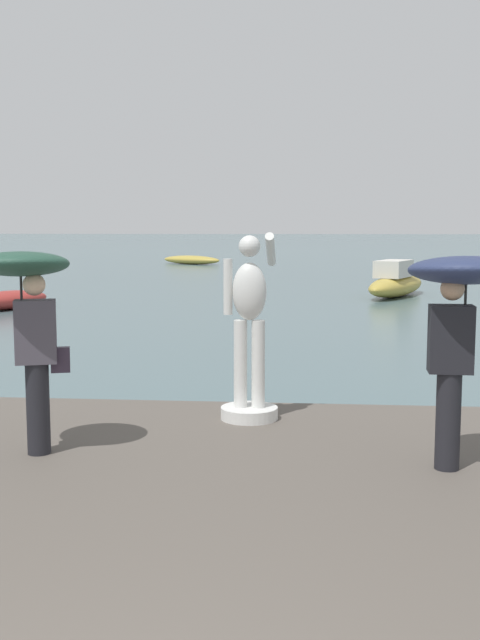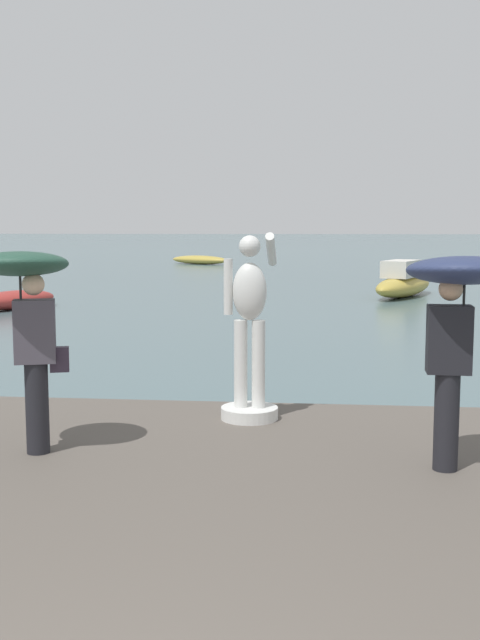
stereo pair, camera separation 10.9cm
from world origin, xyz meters
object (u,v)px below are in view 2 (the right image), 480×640
(statue_white_figure, at_px, (250,340))
(boat_rightward, at_px, (200,260))
(onlooker_left, at_px, (26,299))
(boat_far, at_px, (14,300))
(onlooker_right, at_px, (460,299))
(boat_near, at_px, (403,283))

(statue_white_figure, xyz_separation_m, boat_rightward, (-7.20, 43.00, -1.01))
(onlooker_left, height_order, boat_rightward, onlooker_left)
(onlooker_left, xyz_separation_m, boat_far, (-6.65, 16.04, -1.60))
(statue_white_figure, relative_size, boat_rightward, 0.46)
(statue_white_figure, bearing_deg, onlooker_right, -39.44)
(statue_white_figure, bearing_deg, onlooker_left, -142.46)
(onlooker_right, bearing_deg, boat_near, 85.17)
(onlooker_left, relative_size, onlooker_right, 1.01)
(statue_white_figure, bearing_deg, boat_rightward, 99.51)
(boat_near, distance_m, boat_far, 13.63)
(onlooker_left, height_order, boat_near, onlooker_left)
(statue_white_figure, xyz_separation_m, boat_far, (-8.64, 14.51, -1.01))
(statue_white_figure, relative_size, onlooker_right, 1.08)
(boat_rightward, bearing_deg, statue_white_figure, -80.49)
(onlooker_right, bearing_deg, onlooker_left, 178.31)
(boat_rightward, bearing_deg, boat_far, -92.88)
(onlooker_left, xyz_separation_m, onlooker_right, (3.98, -0.12, 0.04))
(statue_white_figure, distance_m, boat_rightward, 43.61)
(onlooker_right, xyz_separation_m, boat_near, (1.83, 21.67, -1.43))
(statue_white_figure, distance_m, boat_near, 20.41)
(boat_near, xyz_separation_m, boat_far, (-12.46, -5.52, -0.22))
(onlooker_right, distance_m, boat_rightward, 45.61)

